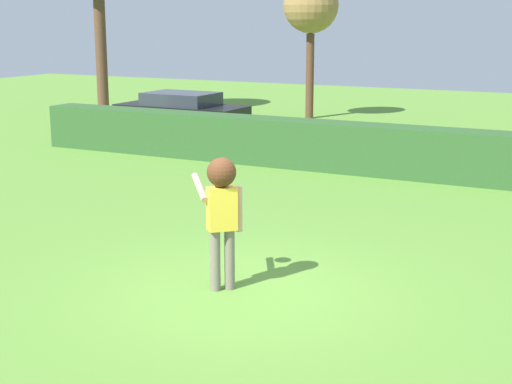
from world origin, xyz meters
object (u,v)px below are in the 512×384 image
object	(u,v)px
frisbee	(227,197)
bare_elm_tree	(311,7)
person	(222,203)
parked_car_black	(181,110)

from	to	relation	value
frisbee	bare_elm_tree	world-z (taller)	bare_elm_tree
person	parked_car_black	size ratio (longest dim) A/B	0.43
frisbee	parked_car_black	distance (m)	14.19
parked_car_black	bare_elm_tree	world-z (taller)	bare_elm_tree
frisbee	parked_car_black	bearing A→B (deg)	124.88
person	parked_car_black	bearing A→B (deg)	124.40
person	frisbee	xyz separation A→B (m)	(-0.21, 0.51, -0.05)
parked_car_black	frisbee	bearing A→B (deg)	-55.12
parked_car_black	bare_elm_tree	xyz separation A→B (m)	(2.39, 4.87, 3.24)
bare_elm_tree	person	bearing A→B (deg)	-70.78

